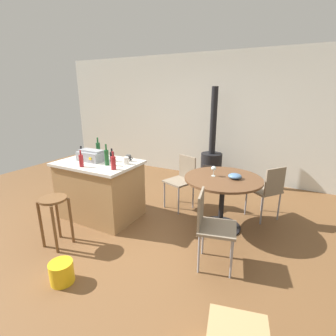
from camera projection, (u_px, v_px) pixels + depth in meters
name	position (u px, v px, depth m)	size (l,w,h in m)	color
ground_plane	(142.00, 233.00, 3.50)	(8.80, 8.80, 0.00)	brown
back_wall	(213.00, 117.00, 5.57)	(8.00, 0.10, 2.70)	beige
kitchen_island	(100.00, 189.00, 3.89)	(1.20, 0.84, 0.89)	#A37A4C
wooden_stool	(54.00, 211.00, 3.11)	(0.33, 0.33, 0.65)	brown
dining_table	(222.00, 190.00, 3.49)	(1.06, 1.06, 0.76)	black
folding_chair_near	(182.00, 178.00, 4.17)	(0.51, 0.51, 0.87)	#7F705B
folding_chair_far	(211.00, 223.00, 2.73)	(0.48, 0.48, 0.88)	#7F705B
folding_chair_left	(268.00, 189.00, 3.75)	(0.56, 0.56, 0.86)	#7F705B
wood_stove	(211.00, 161.00, 5.28)	(0.44, 0.45, 1.99)	black
toolbox	(92.00, 155.00, 3.81)	(0.39, 0.28, 0.17)	gray
bottle_0	(98.00, 149.00, 4.06)	(0.06, 0.06, 0.31)	#194C23
bottle_1	(112.00, 156.00, 3.77)	(0.07, 0.07, 0.20)	black
bottle_2	(113.00, 163.00, 3.36)	(0.07, 0.07, 0.25)	maroon
bottle_3	(81.00, 160.00, 3.49)	(0.06, 0.06, 0.24)	maroon
bottle_4	(107.00, 157.00, 3.56)	(0.06, 0.06, 0.31)	#194C23
bottle_5	(81.00, 153.00, 4.00)	(0.07, 0.07, 0.18)	black
cup_0	(126.00, 161.00, 3.63)	(0.12, 0.09, 0.10)	white
cup_1	(129.00, 158.00, 3.79)	(0.12, 0.08, 0.09)	#383838
wine_glass	(214.00, 169.00, 3.48)	(0.07, 0.07, 0.14)	silver
serving_bowl	(235.00, 176.00, 3.39)	(0.18, 0.18, 0.07)	#4C7099
plastic_bucket	(62.00, 272.00, 2.58)	(0.24, 0.24, 0.23)	yellow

